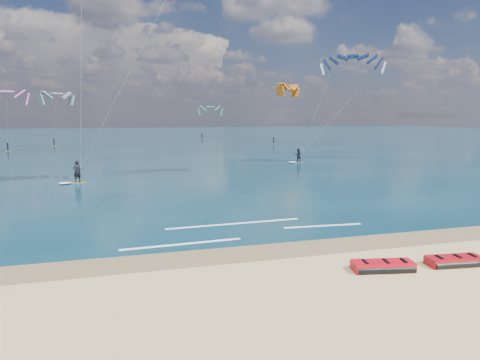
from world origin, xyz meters
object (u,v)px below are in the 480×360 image
object	(u,v)px
packed_kite_left	(383,271)
kitesurfer_main	(100,70)
kitesurfer_far	(326,104)
packed_kite_mid	(454,265)

from	to	relation	value
packed_kite_left	kitesurfer_main	distance (m)	27.89
kitesurfer_main	kitesurfer_far	size ratio (longest dim) A/B	1.31
packed_kite_left	kitesurfer_far	world-z (taller)	kitesurfer_far
kitesurfer_main	kitesurfer_far	bearing A→B (deg)	14.05
packed_kite_left	kitesurfer_main	xyz separation A→B (m)	(-11.33, 23.50, 9.85)
kitesurfer_far	kitesurfer_main	bearing A→B (deg)	-137.46
packed_kite_left	kitesurfer_far	distance (m)	38.81
packed_kite_mid	kitesurfer_main	world-z (taller)	kitesurfer_main
packed_kite_left	kitesurfer_far	xyz separation A→B (m)	(15.03, 34.97, 7.59)
packed_kite_left	packed_kite_mid	bearing A→B (deg)	6.21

